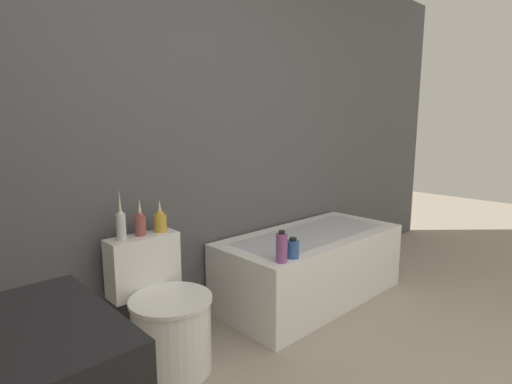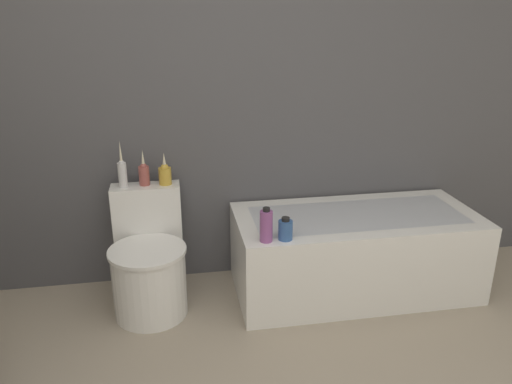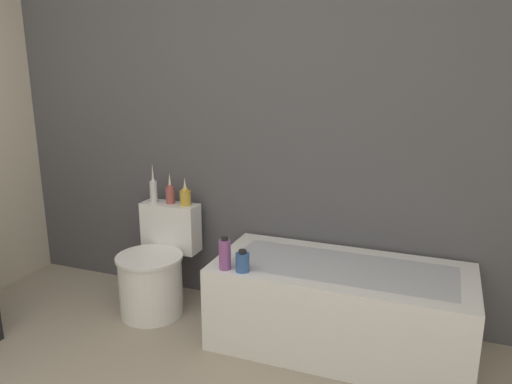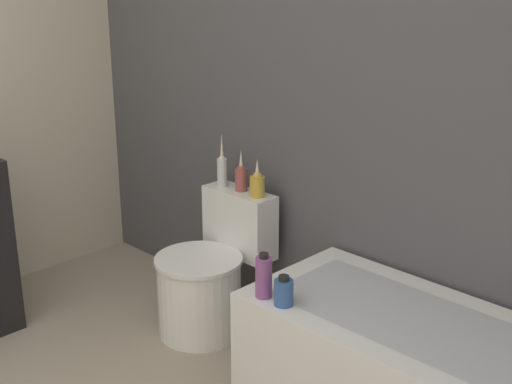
{
  "view_description": "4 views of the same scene",
  "coord_description": "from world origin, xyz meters",
  "px_view_note": "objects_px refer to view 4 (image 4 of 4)",
  "views": [
    {
      "loc": [
        -1.44,
        -0.03,
        1.31
      ],
      "look_at": [
        0.08,
        1.57,
        0.93
      ],
      "focal_mm": 28.0,
      "sensor_mm": 36.0,
      "label": 1
    },
    {
      "loc": [
        -0.25,
        -0.85,
        1.65
      ],
      "look_at": [
        0.17,
        1.57,
        0.76
      ],
      "focal_mm": 35.0,
      "sensor_mm": 36.0,
      "label": 2
    },
    {
      "loc": [
        1.31,
        -0.86,
        1.64
      ],
      "look_at": [
        0.37,
        1.6,
        0.94
      ],
      "focal_mm": 35.0,
      "sensor_mm": 36.0,
      "label": 3
    },
    {
      "loc": [
        2.01,
        -0.38,
        1.84
      ],
      "look_at": [
        0.12,
        1.55,
        0.92
      ],
      "focal_mm": 50.0,
      "sensor_mm": 36.0,
      "label": 4
    }
  ],
  "objects_px": {
    "bathtub": "(424,383)",
    "shampoo_bottle_short": "(284,292)",
    "vase_gold": "(222,169)",
    "vase_bronze": "(257,184)",
    "vase_silver": "(241,177)",
    "shampoo_bottle_tall": "(264,277)",
    "toilet": "(209,278)"
  },
  "relations": [
    {
      "from": "bathtub",
      "to": "vase_bronze",
      "type": "xyz_separation_m",
      "value": [
        -1.12,
        0.23,
        0.5
      ]
    },
    {
      "from": "shampoo_bottle_short",
      "to": "vase_silver",
      "type": "bearing_deg",
      "value": 146.36
    },
    {
      "from": "toilet",
      "to": "vase_silver",
      "type": "bearing_deg",
      "value": 90.0
    },
    {
      "from": "bathtub",
      "to": "toilet",
      "type": "distance_m",
      "value": 1.24
    },
    {
      "from": "vase_bronze",
      "to": "shampoo_bottle_short",
      "type": "relative_size",
      "value": 1.52
    },
    {
      "from": "bathtub",
      "to": "vase_silver",
      "type": "xyz_separation_m",
      "value": [
        -1.24,
        0.23,
        0.5
      ]
    },
    {
      "from": "bathtub",
      "to": "vase_gold",
      "type": "xyz_separation_m",
      "value": [
        -1.36,
        0.22,
        0.52
      ]
    },
    {
      "from": "vase_gold",
      "to": "vase_bronze",
      "type": "height_order",
      "value": "vase_gold"
    },
    {
      "from": "vase_gold",
      "to": "vase_bronze",
      "type": "relative_size",
      "value": 1.45
    },
    {
      "from": "shampoo_bottle_tall",
      "to": "shampoo_bottle_short",
      "type": "xyz_separation_m",
      "value": [
        0.11,
        0.0,
        -0.03
      ]
    },
    {
      "from": "shampoo_bottle_tall",
      "to": "vase_bronze",
      "type": "bearing_deg",
      "value": 136.4
    },
    {
      "from": "shampoo_bottle_tall",
      "to": "shampoo_bottle_short",
      "type": "relative_size",
      "value": 1.51
    },
    {
      "from": "toilet",
      "to": "vase_bronze",
      "type": "bearing_deg",
      "value": 61.65
    },
    {
      "from": "shampoo_bottle_tall",
      "to": "toilet",
      "type": "bearing_deg",
      "value": 157.32
    },
    {
      "from": "vase_silver",
      "to": "toilet",
      "type": "bearing_deg",
      "value": -90.0
    },
    {
      "from": "bathtub",
      "to": "shampoo_bottle_short",
      "type": "relative_size",
      "value": 11.55
    },
    {
      "from": "vase_bronze",
      "to": "toilet",
      "type": "bearing_deg",
      "value": -118.35
    },
    {
      "from": "bathtub",
      "to": "vase_bronze",
      "type": "relative_size",
      "value": 7.6
    },
    {
      "from": "bathtub",
      "to": "vase_gold",
      "type": "height_order",
      "value": "vase_gold"
    },
    {
      "from": "shampoo_bottle_tall",
      "to": "vase_gold",
      "type": "bearing_deg",
      "value": 147.58
    },
    {
      "from": "toilet",
      "to": "vase_silver",
      "type": "height_order",
      "value": "vase_silver"
    },
    {
      "from": "bathtub",
      "to": "vase_silver",
      "type": "relative_size",
      "value": 6.8
    },
    {
      "from": "shampoo_bottle_short",
      "to": "vase_bronze",
      "type": "bearing_deg",
      "value": 141.94
    },
    {
      "from": "bathtub",
      "to": "shampoo_bottle_short",
      "type": "bearing_deg",
      "value": -153.01
    },
    {
      "from": "bathtub",
      "to": "vase_gold",
      "type": "bearing_deg",
      "value": 170.94
    },
    {
      "from": "vase_gold",
      "to": "shampoo_bottle_short",
      "type": "height_order",
      "value": "vase_gold"
    },
    {
      "from": "vase_bronze",
      "to": "shampoo_bottle_short",
      "type": "distance_m",
      "value": 0.81
    },
    {
      "from": "bathtub",
      "to": "vase_bronze",
      "type": "bearing_deg",
      "value": 168.57
    },
    {
      "from": "shampoo_bottle_tall",
      "to": "shampoo_bottle_short",
      "type": "distance_m",
      "value": 0.11
    },
    {
      "from": "toilet",
      "to": "shampoo_bottle_short",
      "type": "distance_m",
      "value": 0.83
    },
    {
      "from": "vase_gold",
      "to": "vase_bronze",
      "type": "bearing_deg",
      "value": 2.23
    },
    {
      "from": "vase_gold",
      "to": "shampoo_bottle_tall",
      "type": "relative_size",
      "value": 1.45
    }
  ]
}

